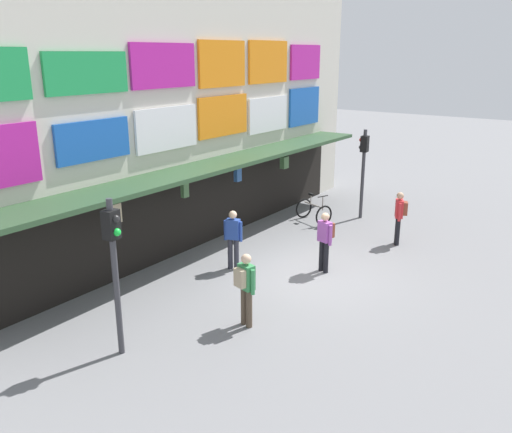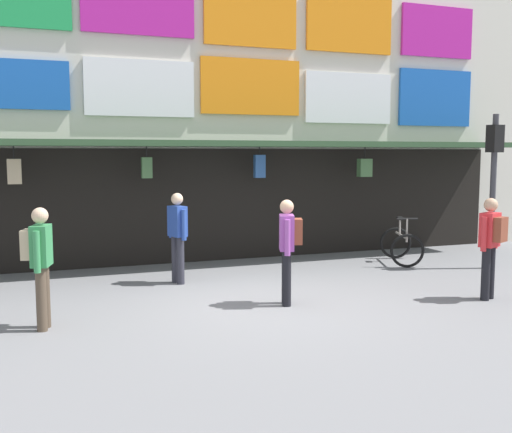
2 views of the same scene
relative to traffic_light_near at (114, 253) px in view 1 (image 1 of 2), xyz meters
The scene contains 9 objects.
ground_plane 6.13m from the traffic_light_near, 11.08° to the right, with size 80.00×80.00×0.00m, color slate.
shopfront 6.87m from the traffic_light_near, 31.55° to the left, with size 18.00×2.60×8.00m.
traffic_light_near is the anchor object (origin of this frame).
traffic_light_far 11.17m from the traffic_light_near, ahead, with size 0.30×0.34×3.20m.
bicycle_parked 9.99m from the traffic_light_near, ahead, with size 1.08×1.34×1.05m.
pedestrian_in_green 9.57m from the traffic_light_near, 12.98° to the right, with size 0.49×0.45×1.68m.
pedestrian_in_blue 4.93m from the traffic_light_near, 10.08° to the left, with size 0.33×0.51×1.68m.
pedestrian_in_yellow 2.93m from the traffic_light_near, 30.33° to the right, with size 0.42×0.52×1.68m.
pedestrian_in_purple 6.26m from the traffic_light_near, 12.17° to the right, with size 0.44×0.50×1.68m.
Camera 1 is at (-11.68, -6.50, 5.75)m, focal length 37.21 mm.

